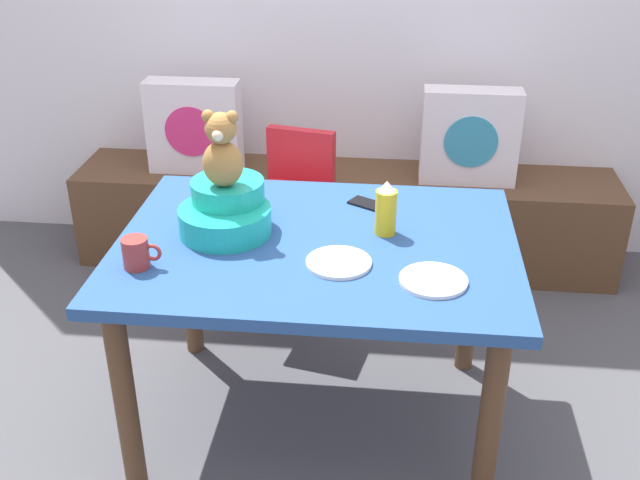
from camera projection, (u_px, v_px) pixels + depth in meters
The scene contains 13 objects.
ground_plane at pixel (317, 419), 2.77m from camera, with size 8.00×8.00×0.00m, color #4C4C51.
window_bench at pixel (344, 217), 3.74m from camera, with size 2.60×0.44×0.46m, color brown.
pillow_floral_left at pixel (194, 127), 3.58m from camera, with size 0.44×0.15×0.44m.
pillow_floral_right at pixel (470, 137), 3.46m from camera, with size 0.44×0.15×0.44m.
dining_table at pixel (317, 268), 2.47m from camera, with size 1.28×0.94×0.74m.
highchair at pixel (292, 199), 3.24m from camera, with size 0.39×0.50×0.79m.
infant_seat_teal at pixel (226, 210), 2.46m from camera, with size 0.30×0.33×0.16m.
teddy_bear at pixel (222, 151), 2.36m from camera, with size 0.13×0.12×0.25m.
ketchup_bottle at pixel (386, 209), 2.43m from camera, with size 0.07×0.07×0.18m.
coffee_mug at pixel (137, 253), 2.25m from camera, with size 0.12×0.08×0.09m.
dinner_plate_near at pixel (433, 280), 2.20m from camera, with size 0.20×0.20×0.01m, color white.
dinner_plate_far at pixel (339, 262), 2.29m from camera, with size 0.20×0.20×0.01m, color white.
cell_phone at pixel (369, 204), 2.66m from camera, with size 0.07×0.14×0.01m, color black.
Camera 1 is at (0.24, -2.13, 1.87)m, focal length 42.48 mm.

